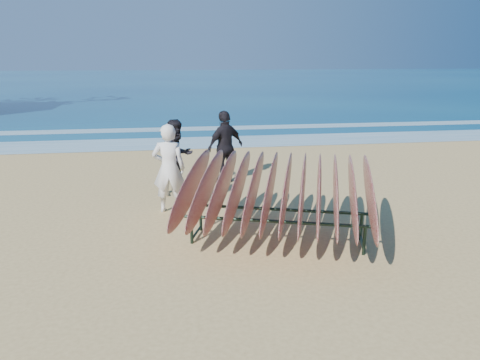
% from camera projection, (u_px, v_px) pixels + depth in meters
% --- Properties ---
extents(ground, '(120.00, 120.00, 0.00)m').
position_uv_depth(ground, '(247.00, 243.00, 8.30)').
color(ground, tan).
rests_on(ground, ground).
extents(ocean, '(160.00, 160.00, 0.00)m').
position_uv_depth(ocean, '(176.00, 81.00, 60.80)').
color(ocean, navy).
rests_on(ocean, ground).
extents(foam_near, '(160.00, 160.00, 0.00)m').
position_uv_depth(foam_near, '(203.00, 142.00, 17.84)').
color(foam_near, white).
rests_on(foam_near, ground).
extents(foam_far, '(160.00, 160.00, 0.00)m').
position_uv_depth(foam_far, '(197.00, 129.00, 21.18)').
color(foam_far, white).
rests_on(foam_far, ground).
extents(surfboard_rack, '(3.97, 3.88, 1.58)m').
position_uv_depth(surfboard_rack, '(278.00, 190.00, 8.12)').
color(surfboard_rack, black).
rests_on(surfboard_rack, ground).
extents(person_white, '(0.74, 0.53, 1.88)m').
position_uv_depth(person_white, '(169.00, 169.00, 9.76)').
color(person_white, silver).
rests_on(person_white, ground).
extents(person_dark_a, '(1.10, 1.05, 1.78)m').
position_uv_depth(person_dark_a, '(177.00, 157.00, 11.11)').
color(person_dark_a, black).
rests_on(person_dark_a, ground).
extents(person_dark_b, '(1.18, 0.97, 1.88)m').
position_uv_depth(person_dark_b, '(225.00, 147.00, 12.04)').
color(person_dark_b, black).
rests_on(person_dark_b, ground).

